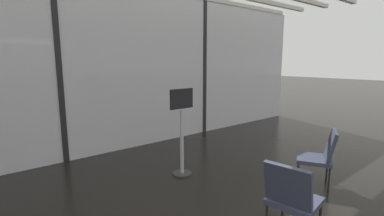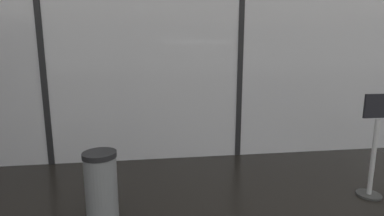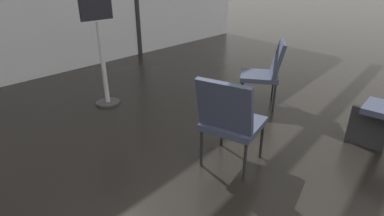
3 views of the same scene
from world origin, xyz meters
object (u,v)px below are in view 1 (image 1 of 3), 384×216
at_px(parked_airplane, 68,56).
at_px(info_sign, 182,135).
at_px(lounge_chair_2, 292,196).
at_px(lounge_chair_3, 321,154).

xyz_separation_m(parked_airplane, info_sign, (-0.33, -7.25, -1.36)).
relative_size(lounge_chair_2, lounge_chair_3, 1.00).
distance_m(parked_airplane, lounge_chair_3, 9.09).
bearing_deg(lounge_chair_3, info_sign, -78.62).
bearing_deg(info_sign, lounge_chair_3, -50.14).
height_order(parked_airplane, info_sign, parked_airplane).
height_order(parked_airplane, lounge_chair_2, parked_airplane).
height_order(lounge_chair_2, info_sign, info_sign).
bearing_deg(lounge_chair_3, lounge_chair_2, -12.57).
relative_size(parked_airplane, lounge_chair_3, 12.55).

